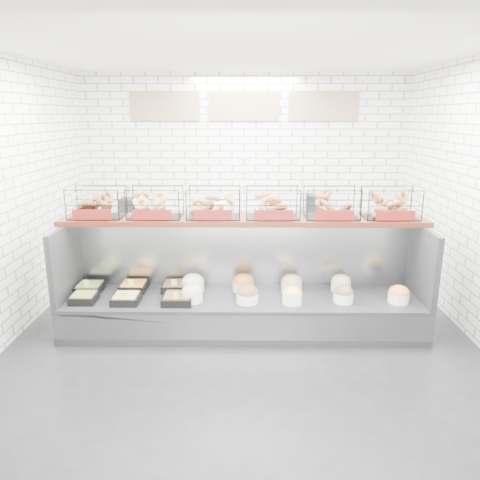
{
  "coord_description": "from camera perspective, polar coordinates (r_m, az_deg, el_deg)",
  "views": [
    {
      "loc": [
        0.03,
        -4.63,
        2.38
      ],
      "look_at": [
        -0.03,
        0.45,
        1.01
      ],
      "focal_mm": 35.0,
      "sensor_mm": 36.0,
      "label": 1
    }
  ],
  "objects": [
    {
      "name": "prep_counter",
      "position": [
        7.31,
        0.37,
        -0.11
      ],
      "size": [
        4.0,
        0.6,
        1.2
      ],
      "color": "#93969B",
      "rests_on": "ground"
    },
    {
      "name": "room_shell",
      "position": [
        5.24,
        0.41,
        11.52
      ],
      "size": [
        5.02,
        5.51,
        3.01
      ],
      "color": "white",
      "rests_on": "ground"
    },
    {
      "name": "bagel_shelf",
      "position": [
        5.24,
        0.46,
        4.14
      ],
      "size": [
        4.1,
        0.5,
        0.4
      ],
      "color": "#3A150C",
      "rests_on": "display_case"
    },
    {
      "name": "ground",
      "position": [
        5.2,
        0.33,
        -12.17
      ],
      "size": [
        5.5,
        5.5,
        0.0
      ],
      "primitive_type": "plane",
      "color": "black",
      "rests_on": "ground"
    },
    {
      "name": "display_case",
      "position": [
        5.38,
        0.24,
        -7.37
      ],
      "size": [
        4.0,
        0.9,
        1.2
      ],
      "color": "black",
      "rests_on": "ground"
    }
  ]
}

